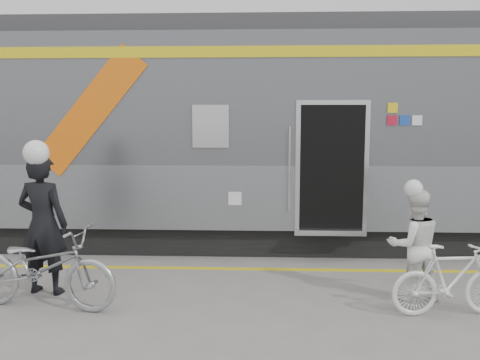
# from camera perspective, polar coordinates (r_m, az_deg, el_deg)

# --- Properties ---
(ground) EXTENTS (90.00, 90.00, 0.00)m
(ground) POSITION_cam_1_polar(r_m,az_deg,el_deg) (6.19, -2.39, -15.83)
(ground) COLOR slate
(ground) RESTS_ON ground
(train) EXTENTS (24.00, 3.17, 4.10)m
(train) POSITION_cam_1_polar(r_m,az_deg,el_deg) (9.93, -3.55, 5.09)
(train) COLOR black
(train) RESTS_ON ground
(safety_strip) EXTENTS (24.00, 0.12, 0.01)m
(safety_strip) POSITION_cam_1_polar(r_m,az_deg,el_deg) (8.20, -1.13, -9.92)
(safety_strip) COLOR yellow
(safety_strip) RESTS_ON ground
(man) EXTENTS (0.76, 0.56, 1.92)m
(man) POSITION_cam_1_polar(r_m,az_deg,el_deg) (7.41, -21.26, -4.65)
(man) COLOR black
(man) RESTS_ON ground
(bicycle_left) EXTENTS (2.10, 1.00, 1.06)m
(bicycle_left) POSITION_cam_1_polar(r_m,az_deg,el_deg) (6.94, -21.39, -9.11)
(bicycle_left) COLOR #A0A2A8
(bicycle_left) RESTS_ON ground
(woman) EXTENTS (0.77, 0.63, 1.47)m
(woman) POSITION_cam_1_polar(r_m,az_deg,el_deg) (7.10, 18.96, -6.93)
(woman) COLOR white
(woman) RESTS_ON ground
(bicycle_right) EXTENTS (1.52, 0.57, 0.89)m
(bicycle_right) POSITION_cam_1_polar(r_m,az_deg,el_deg) (6.77, 22.67, -10.33)
(bicycle_right) COLOR silver
(bicycle_right) RESTS_ON ground
(helmet_man) EXTENTS (0.33, 0.33, 0.33)m
(helmet_man) POSITION_cam_1_polar(r_m,az_deg,el_deg) (7.27, -21.67, 4.09)
(helmet_man) COLOR white
(helmet_man) RESTS_ON man
(helmet_woman) EXTENTS (0.23, 0.23, 0.23)m
(helmet_woman) POSITION_cam_1_polar(r_m,az_deg,el_deg) (6.95, 19.25, -0.10)
(helmet_woman) COLOR white
(helmet_woman) RESTS_ON woman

